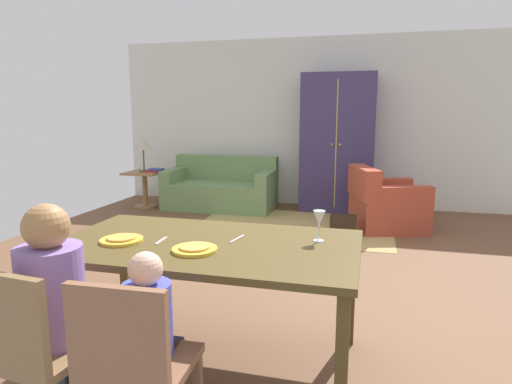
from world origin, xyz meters
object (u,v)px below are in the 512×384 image
wine_glass (319,220)px  couch (221,189)px  book_lower (153,171)px  book_upper (156,169)px  table_lamp (143,145)px  dining_chair_man (32,347)px  person_child (153,354)px  plate_near_man (122,240)px  handbag (343,225)px  person_man (61,325)px  side_table (145,184)px  dining_chair_child (133,363)px  armoire (338,143)px  armchair (384,205)px  plate_near_child (195,249)px  dining_table (207,253)px

wine_glass → couch: (-2.02, 4.05, -0.59)m
book_lower → book_upper: bearing=21.1°
table_lamp → book_upper: bearing=7.2°
dining_chair_man → person_child: 0.53m
plate_near_man → handbag: size_ratio=0.78×
book_lower → handbag: book_lower is taller
person_man → table_lamp: bearing=114.3°
side_table → handbag: (3.22, -0.90, -0.25)m
person_child → book_upper: person_child is taller
dining_chair_child → book_lower: bearing=116.7°
person_child → couch: size_ratio=0.54×
wine_glass → table_lamp: size_ratio=0.34×
wine_glass → armoire: bearing=92.9°
couch → book_upper: couch is taller
armoire → book_upper: (-2.81, -0.53, -0.43)m
person_child → armchair: size_ratio=0.86×
wine_glass → book_upper: wine_glass is taller
plate_near_child → person_child: person_child is taller
person_man → side_table: (-2.11, 4.66, -0.14)m
person_child → book_upper: bearing=117.0°
armchair → person_child: bearing=-104.8°
plate_near_man → person_man: bearing=-89.6°
book_lower → handbag: bearing=-16.5°
book_lower → dining_chair_man: bearing=-68.2°
dining_chair_man → dining_chair_child: (0.50, -0.00, 0.00)m
plate_near_man → dining_chair_man: (-0.01, -0.74, -0.28)m
person_man → book_lower: bearing=112.7°
plate_near_child → dining_chair_man: bearing=-126.0°
dining_chair_child → handbag: (0.62, 3.94, -0.36)m
plate_near_man → book_upper: 4.54m
dining_chair_child → person_child: 0.18m
dining_chair_child → book_upper: (-2.40, 4.86, 0.13)m
side_table → handbag: 3.35m
person_man → armoire: armoire is taller
dining_table → table_lamp: table_lamp is taller
dining_chair_man → side_table: size_ratio=1.50×
dining_table → plate_near_man: plate_near_man is taller
plate_near_child → person_man: size_ratio=0.23×
dining_table → dining_chair_child: dining_chair_child is taller
plate_near_man → dining_chair_man: bearing=-90.7°
plate_near_man → couch: couch is taller
plate_near_man → side_table: (-2.11, 4.10, -0.39)m
side_table → book_upper: book_upper is taller
dining_table → plate_near_man: size_ratio=7.10×
dining_chair_child → armchair: (1.12, 4.42, -0.17)m
plate_near_child → person_child: size_ratio=0.27×
dining_table → book_upper: dining_table is taller
plate_near_man → person_child: person_child is taller
wine_glass → dining_table: bearing=-164.3°
dining_chair_child → armoire: (0.41, 5.40, 0.56)m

